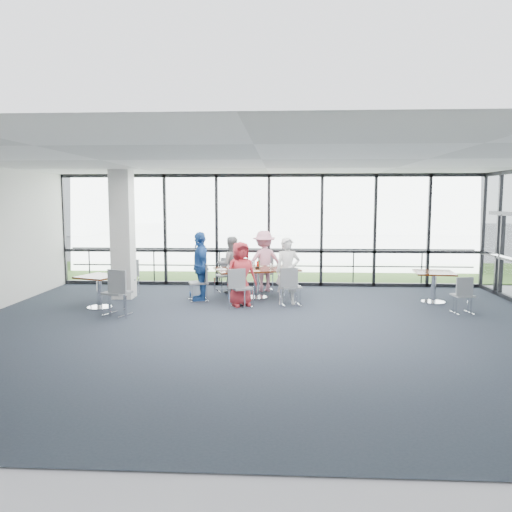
{
  "coord_description": "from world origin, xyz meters",
  "views": [
    {
      "loc": [
        0.39,
        -9.24,
        2.47
      ],
      "look_at": [
        -0.25,
        2.85,
        1.1
      ],
      "focal_mm": 35.0,
      "sensor_mm": 36.0,
      "label": 1
    }
  ],
  "objects_px": {
    "chair_main_nl": "(241,288)",
    "chair_main_fl": "(225,275)",
    "diner_far_right": "(264,261)",
    "chair_main_nr": "(291,287)",
    "chair_main_fr": "(264,273)",
    "diner_near_left": "(241,274)",
    "main_table": "(257,273)",
    "diner_far_left": "(231,265)",
    "chair_main_end": "(198,283)",
    "diner_near_right": "(288,271)",
    "side_table_left": "(99,281)",
    "chair_spare_lb": "(127,279)",
    "chair_spare_la": "(117,293)",
    "side_table_right": "(434,276)",
    "chair_spare_r": "(463,295)",
    "diner_end": "(200,266)",
    "structural_column": "(123,235)"
  },
  "relations": [
    {
      "from": "diner_end",
      "to": "chair_spare_lb",
      "type": "relative_size",
      "value": 1.9
    },
    {
      "from": "diner_far_left",
      "to": "chair_main_end",
      "type": "distance_m",
      "value": 1.36
    },
    {
      "from": "side_table_left",
      "to": "chair_main_end",
      "type": "height_order",
      "value": "chair_main_end"
    },
    {
      "from": "chair_main_nr",
      "to": "chair_main_fr",
      "type": "bearing_deg",
      "value": 96.09
    },
    {
      "from": "structural_column",
      "to": "chair_main_nr",
      "type": "relative_size",
      "value": 3.6
    },
    {
      "from": "chair_main_fr",
      "to": "side_table_left",
      "type": "bearing_deg",
      "value": 19.74
    },
    {
      "from": "chair_main_nl",
      "to": "chair_main_fl",
      "type": "distance_m",
      "value": 2.02
    },
    {
      "from": "chair_main_nr",
      "to": "chair_main_end",
      "type": "bearing_deg",
      "value": 155.83
    },
    {
      "from": "diner_near_right",
      "to": "chair_spare_r",
      "type": "distance_m",
      "value": 3.89
    },
    {
      "from": "side_table_left",
      "to": "diner_end",
      "type": "bearing_deg",
      "value": 23.43
    },
    {
      "from": "main_table",
      "to": "chair_spare_la",
      "type": "xyz_separation_m",
      "value": [
        -2.88,
        -2.08,
        -0.14
      ]
    },
    {
      "from": "diner_near_right",
      "to": "chair_main_fr",
      "type": "bearing_deg",
      "value": 100.97
    },
    {
      "from": "main_table",
      "to": "side_table_right",
      "type": "relative_size",
      "value": 2.32
    },
    {
      "from": "main_table",
      "to": "chair_main_end",
      "type": "height_order",
      "value": "chair_main_end"
    },
    {
      "from": "diner_far_right",
      "to": "chair_main_nl",
      "type": "distance_m",
      "value": 2.12
    },
    {
      "from": "diner_end",
      "to": "chair_spare_la",
      "type": "distance_m",
      "value": 2.27
    },
    {
      "from": "chair_main_end",
      "to": "chair_spare_la",
      "type": "relative_size",
      "value": 0.92
    },
    {
      "from": "chair_spare_la",
      "to": "chair_spare_lb",
      "type": "height_order",
      "value": "chair_spare_la"
    },
    {
      "from": "chair_main_nr",
      "to": "chair_spare_r",
      "type": "height_order",
      "value": "chair_main_nr"
    },
    {
      "from": "diner_far_left",
      "to": "chair_spare_r",
      "type": "xyz_separation_m",
      "value": [
        5.28,
        -2.2,
        -0.35
      ]
    },
    {
      "from": "structural_column",
      "to": "diner_near_left",
      "type": "relative_size",
      "value": 2.13
    },
    {
      "from": "diner_far_right",
      "to": "chair_main_nr",
      "type": "relative_size",
      "value": 1.85
    },
    {
      "from": "side_table_left",
      "to": "chair_spare_lb",
      "type": "bearing_deg",
      "value": 82.13
    },
    {
      "from": "side_table_right",
      "to": "chair_spare_r",
      "type": "xyz_separation_m",
      "value": [
        0.28,
        -1.16,
        -0.24
      ]
    },
    {
      "from": "chair_main_nl",
      "to": "chair_spare_la",
      "type": "distance_m",
      "value": 2.76
    },
    {
      "from": "diner_near_right",
      "to": "chair_spare_lb",
      "type": "distance_m",
      "value": 4.19
    },
    {
      "from": "chair_main_nl",
      "to": "chair_main_end",
      "type": "distance_m",
      "value": 1.29
    },
    {
      "from": "chair_main_fr",
      "to": "diner_near_left",
      "type": "bearing_deg",
      "value": 63.1
    },
    {
      "from": "side_table_right",
      "to": "chair_main_fr",
      "type": "distance_m",
      "value": 4.41
    },
    {
      "from": "chair_main_nl",
      "to": "main_table",
      "type": "bearing_deg",
      "value": 48.09
    },
    {
      "from": "chair_main_fr",
      "to": "chair_spare_r",
      "type": "bearing_deg",
      "value": 134.45
    },
    {
      "from": "chair_main_nr",
      "to": "diner_near_right",
      "type": "bearing_deg",
      "value": 102.75
    },
    {
      "from": "chair_main_nl",
      "to": "chair_spare_la",
      "type": "bearing_deg",
      "value": 173.67
    },
    {
      "from": "side_table_left",
      "to": "diner_end",
      "type": "relative_size",
      "value": 0.62
    },
    {
      "from": "side_table_right",
      "to": "diner_end",
      "type": "height_order",
      "value": "diner_end"
    },
    {
      "from": "structural_column",
      "to": "chair_spare_lb",
      "type": "distance_m",
      "value": 1.17
    },
    {
      "from": "diner_near_left",
      "to": "diner_far_right",
      "type": "relative_size",
      "value": 0.92
    },
    {
      "from": "diner_end",
      "to": "chair_main_nr",
      "type": "distance_m",
      "value": 2.28
    },
    {
      "from": "diner_end",
      "to": "chair_spare_r",
      "type": "xyz_separation_m",
      "value": [
        5.91,
        -1.08,
        -0.45
      ]
    },
    {
      "from": "chair_main_nr",
      "to": "chair_spare_lb",
      "type": "xyz_separation_m",
      "value": [
        -4.18,
        0.94,
        0.0
      ]
    },
    {
      "from": "diner_far_right",
      "to": "chair_spare_lb",
      "type": "height_order",
      "value": "diner_far_right"
    },
    {
      "from": "main_table",
      "to": "diner_near_right",
      "type": "height_order",
      "value": "diner_near_right"
    },
    {
      "from": "diner_far_right",
      "to": "chair_main_nr",
      "type": "bearing_deg",
      "value": 91.65
    },
    {
      "from": "chair_spare_lb",
      "to": "chair_main_end",
      "type": "bearing_deg",
      "value": 153.55
    },
    {
      "from": "diner_far_left",
      "to": "diner_far_right",
      "type": "relative_size",
      "value": 0.92
    },
    {
      "from": "diner_near_left",
      "to": "chair_main_fl",
      "type": "relative_size",
      "value": 1.71
    },
    {
      "from": "diner_far_left",
      "to": "chair_spare_r",
      "type": "height_order",
      "value": "diner_far_left"
    },
    {
      "from": "side_table_left",
      "to": "diner_end",
      "type": "height_order",
      "value": "diner_end"
    },
    {
      "from": "diner_far_right",
      "to": "main_table",
      "type": "bearing_deg",
      "value": 61.39
    },
    {
      "from": "chair_main_fl",
      "to": "chair_spare_lb",
      "type": "height_order",
      "value": "chair_spare_lb"
    }
  ]
}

